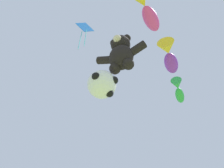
{
  "coord_description": "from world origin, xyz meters",
  "views": [
    {
      "loc": [
        2.89,
        0.33,
        1.25
      ],
      "look_at": [
        0.37,
        6.09,
        8.25
      ],
      "focal_mm": 40.0,
      "sensor_mm": 36.0,
      "label": 1
    }
  ],
  "objects_px": {
    "teddy_bear_kite": "(121,53)",
    "fish_kite_emerald": "(178,90)",
    "fish_kite_magenta": "(146,9)",
    "fish_kite_violet": "(169,56)",
    "soccer_ball_kite": "(102,84)",
    "diamond_kite": "(85,29)"
  },
  "relations": [
    {
      "from": "soccer_ball_kite",
      "to": "fish_kite_emerald",
      "type": "relative_size",
      "value": 0.59
    },
    {
      "from": "fish_kite_magenta",
      "to": "fish_kite_violet",
      "type": "distance_m",
      "value": 3.18
    },
    {
      "from": "fish_kite_magenta",
      "to": "diamond_kite",
      "type": "height_order",
      "value": "diamond_kite"
    },
    {
      "from": "diamond_kite",
      "to": "soccer_ball_kite",
      "type": "bearing_deg",
      "value": -17.35
    },
    {
      "from": "soccer_ball_kite",
      "to": "fish_kite_emerald",
      "type": "height_order",
      "value": "fish_kite_emerald"
    },
    {
      "from": "fish_kite_magenta",
      "to": "fish_kite_violet",
      "type": "bearing_deg",
      "value": 84.9
    },
    {
      "from": "fish_kite_magenta",
      "to": "fish_kite_emerald",
      "type": "relative_size",
      "value": 1.12
    },
    {
      "from": "fish_kite_magenta",
      "to": "fish_kite_violet",
      "type": "height_order",
      "value": "fish_kite_violet"
    },
    {
      "from": "soccer_ball_kite",
      "to": "fish_kite_emerald",
      "type": "bearing_deg",
      "value": 67.51
    },
    {
      "from": "fish_kite_violet",
      "to": "diamond_kite",
      "type": "xyz_separation_m",
      "value": [
        -4.09,
        -2.46,
        1.81
      ]
    },
    {
      "from": "soccer_ball_kite",
      "to": "teddy_bear_kite",
      "type": "bearing_deg",
      "value": 7.09
    },
    {
      "from": "teddy_bear_kite",
      "to": "fish_kite_emerald",
      "type": "relative_size",
      "value": 1.12
    },
    {
      "from": "soccer_ball_kite",
      "to": "diamond_kite",
      "type": "bearing_deg",
      "value": 162.65
    },
    {
      "from": "fish_kite_magenta",
      "to": "fish_kite_violet",
      "type": "xyz_separation_m",
      "value": [
        0.28,
        3.16,
        0.19
      ]
    },
    {
      "from": "teddy_bear_kite",
      "to": "fish_kite_violet",
      "type": "xyz_separation_m",
      "value": [
        1.76,
        2.85,
        2.48
      ]
    },
    {
      "from": "fish_kite_magenta",
      "to": "diamond_kite",
      "type": "distance_m",
      "value": 4.36
    },
    {
      "from": "soccer_ball_kite",
      "to": "diamond_kite",
      "type": "relative_size",
      "value": 0.42
    },
    {
      "from": "fish_kite_magenta",
      "to": "diamond_kite",
      "type": "xyz_separation_m",
      "value": [
        -3.81,
        0.71,
        2.0
      ]
    },
    {
      "from": "fish_kite_violet",
      "to": "diamond_kite",
      "type": "relative_size",
      "value": 0.77
    },
    {
      "from": "diamond_kite",
      "to": "teddy_bear_kite",
      "type": "bearing_deg",
      "value": -9.52
    },
    {
      "from": "teddy_bear_kite",
      "to": "fish_kite_emerald",
      "type": "distance_m",
      "value": 6.4
    },
    {
      "from": "soccer_ball_kite",
      "to": "fish_kite_violet",
      "type": "xyz_separation_m",
      "value": [
        2.53,
        2.94,
        4.2
      ]
    }
  ]
}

